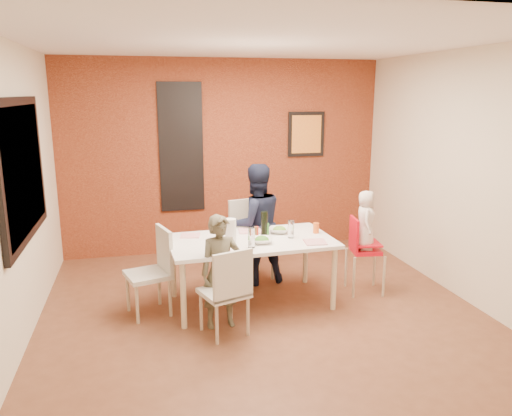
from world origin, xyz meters
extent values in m
plane|color=brown|center=(0.00, 0.00, 0.00)|extent=(4.50, 4.50, 0.00)
cube|color=white|center=(0.00, 0.00, 2.70)|extent=(4.50, 4.50, 0.02)
cube|color=beige|center=(0.00, 2.25, 1.35)|extent=(4.50, 0.02, 2.70)
cube|color=beige|center=(0.00, -2.25, 1.35)|extent=(4.50, 0.02, 2.70)
cube|color=beige|center=(-2.25, 0.00, 1.35)|extent=(0.02, 4.50, 2.70)
cube|color=beige|center=(2.25, 0.00, 1.35)|extent=(0.02, 4.50, 2.70)
cube|color=maroon|center=(0.00, 2.23, 1.35)|extent=(4.50, 0.02, 2.70)
cube|color=black|center=(-2.22, 0.20, 1.55)|extent=(0.05, 1.70, 1.30)
cube|color=black|center=(-2.21, 0.20, 1.55)|extent=(0.02, 1.55, 1.15)
cube|color=#B3BCC3|center=(-0.60, 2.21, 1.50)|extent=(0.55, 0.03, 1.70)
cube|color=black|center=(-0.60, 2.21, 1.50)|extent=(0.60, 0.03, 1.76)
cube|color=black|center=(1.20, 2.21, 1.65)|extent=(0.54, 0.03, 0.64)
cube|color=gold|center=(1.20, 2.19, 1.65)|extent=(0.44, 0.01, 0.54)
cube|color=white|center=(-0.06, 0.27, 0.70)|extent=(1.77, 1.04, 0.04)
cylinder|color=beige|center=(-0.83, -0.17, 0.34)|extent=(0.06, 0.06, 0.68)
cylinder|color=beige|center=(-0.87, 0.64, 0.34)|extent=(0.06, 0.06, 0.68)
cylinder|color=beige|center=(0.74, -0.10, 0.34)|extent=(0.06, 0.06, 0.68)
cylinder|color=beige|center=(0.71, 0.71, 0.34)|extent=(0.06, 0.06, 0.68)
cube|color=beige|center=(-0.47, -0.36, 0.41)|extent=(0.50, 0.50, 0.05)
cube|color=beige|center=(-0.41, -0.53, 0.63)|extent=(0.39, 0.16, 0.45)
cylinder|color=tan|center=(-0.36, -0.15, 0.20)|extent=(0.03, 0.03, 0.39)
cylinder|color=tan|center=(-0.26, -0.46, 0.20)|extent=(0.03, 0.03, 0.39)
cylinder|color=tan|center=(-0.67, -0.25, 0.20)|extent=(0.03, 0.03, 0.39)
cylinder|color=tan|center=(-0.57, -0.56, 0.20)|extent=(0.03, 0.03, 0.39)
cube|color=beige|center=(0.13, 1.02, 0.45)|extent=(0.54, 0.54, 0.05)
cube|color=beige|center=(0.08, 1.22, 0.70)|extent=(0.44, 0.15, 0.50)
cylinder|color=beige|center=(0.00, 0.80, 0.22)|extent=(0.04, 0.04, 0.43)
cylinder|color=beige|center=(-0.09, 1.15, 0.22)|extent=(0.04, 0.04, 0.43)
cylinder|color=beige|center=(0.35, 0.90, 0.22)|extent=(0.04, 0.04, 0.43)
cylinder|color=beige|center=(0.26, 1.24, 0.22)|extent=(0.04, 0.04, 0.43)
cube|color=beige|center=(-1.15, 0.24, 0.42)|extent=(0.51, 0.51, 0.05)
cube|color=beige|center=(-0.97, 0.30, 0.66)|extent=(0.15, 0.41, 0.47)
cylinder|color=tan|center=(-1.36, 0.36, 0.20)|extent=(0.03, 0.03, 0.41)
cylinder|color=tan|center=(-1.03, 0.45, 0.20)|extent=(0.03, 0.03, 0.41)
cylinder|color=tan|center=(-1.27, 0.03, 0.20)|extent=(0.03, 0.03, 0.41)
cylinder|color=tan|center=(-0.94, 0.13, 0.20)|extent=(0.03, 0.03, 0.41)
cube|color=red|center=(1.27, 0.27, 0.49)|extent=(0.35, 0.35, 0.04)
cube|color=red|center=(1.13, 0.30, 0.70)|extent=(0.07, 0.31, 0.36)
cube|color=red|center=(1.27, 0.27, 0.58)|extent=(0.35, 0.35, 0.02)
cylinder|color=tan|center=(1.41, 0.08, 0.24)|extent=(0.03, 0.03, 0.47)
cylinder|color=tan|center=(1.08, 0.13, 0.24)|extent=(0.03, 0.03, 0.47)
cylinder|color=tan|center=(1.46, 0.42, 0.24)|extent=(0.03, 0.03, 0.47)
cylinder|color=tan|center=(1.13, 0.47, 0.24)|extent=(0.03, 0.03, 0.47)
imported|color=brown|center=(-0.47, -0.20, 0.56)|extent=(0.43, 0.31, 1.12)
imported|color=black|center=(0.13, 0.86, 0.72)|extent=(0.77, 0.63, 1.44)
imported|color=silver|center=(1.25, 0.27, 0.85)|extent=(0.31, 0.38, 0.67)
cube|color=white|center=(-0.45, -0.05, 0.73)|extent=(0.24, 0.24, 0.01)
cube|color=white|center=(0.00, 0.58, 0.73)|extent=(0.28, 0.28, 0.01)
cube|color=white|center=(0.56, 0.00, 0.73)|extent=(0.25, 0.25, 0.01)
cube|color=white|center=(-0.68, 0.55, 0.72)|extent=(0.24, 0.24, 0.01)
imported|color=white|center=(0.02, 0.12, 0.75)|extent=(0.24, 0.24, 0.05)
imported|color=silver|center=(0.30, 0.45, 0.75)|extent=(0.29, 0.29, 0.06)
cylinder|color=black|center=(0.10, 0.35, 0.86)|extent=(0.07, 0.07, 0.27)
cylinder|color=silver|center=(-0.12, -0.01, 0.82)|extent=(0.07, 0.07, 0.20)
cylinder|color=white|center=(0.37, 0.23, 0.81)|extent=(0.07, 0.07, 0.19)
cylinder|color=white|center=(-0.30, 0.18, 0.85)|extent=(0.11, 0.11, 0.26)
cylinder|color=red|center=(0.00, 0.27, 0.79)|extent=(0.03, 0.03, 0.14)
cylinder|color=#296722|center=(0.14, 0.34, 0.79)|extent=(0.04, 0.04, 0.14)
cylinder|color=brown|center=(-0.01, 0.27, 0.79)|extent=(0.03, 0.03, 0.14)
cylinder|color=#D65717|center=(0.69, 0.34, 0.78)|extent=(0.07, 0.07, 0.11)
camera|label=1|loc=(-1.19, -4.68, 2.24)|focal=35.00mm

